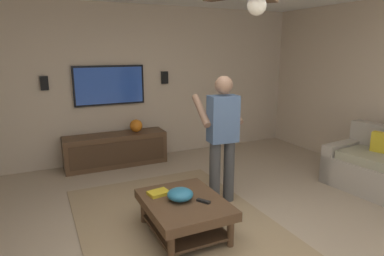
# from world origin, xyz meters

# --- Properties ---
(ground_plane) EXTENTS (7.98, 7.98, 0.00)m
(ground_plane) POSITION_xyz_m (0.00, 0.00, 0.00)
(ground_plane) COLOR tan
(wall_back_tv) EXTENTS (0.10, 6.85, 2.70)m
(wall_back_tv) POSITION_xyz_m (3.23, 0.00, 1.35)
(wall_back_tv) COLOR #C6B299
(wall_back_tv) RESTS_ON ground
(area_rug) EXTENTS (2.97, 2.10, 0.01)m
(area_rug) POSITION_xyz_m (0.57, 0.18, 0.01)
(area_rug) COLOR #9E8460
(area_rug) RESTS_ON ground
(coffee_table) EXTENTS (1.00, 0.80, 0.40)m
(coffee_table) POSITION_xyz_m (0.37, 0.18, 0.30)
(coffee_table) COLOR #513823
(coffee_table) RESTS_ON ground
(media_console) EXTENTS (0.45, 1.70, 0.55)m
(media_console) POSITION_xyz_m (2.89, 0.33, 0.28)
(media_console) COLOR #513823
(media_console) RESTS_ON ground
(tv) EXTENTS (0.05, 1.19, 0.67)m
(tv) POSITION_xyz_m (3.13, 0.33, 1.35)
(tv) COLOR black
(person_standing) EXTENTS (0.56, 0.57, 1.64)m
(person_standing) POSITION_xyz_m (0.90, -0.58, 0.93)
(person_standing) COLOR #3F3F3F
(person_standing) RESTS_ON ground
(bowl) EXTENTS (0.28, 0.28, 0.12)m
(bowl) POSITION_xyz_m (0.39, 0.21, 0.46)
(bowl) COLOR teal
(bowl) RESTS_ON coffee_table
(remote_white) EXTENTS (0.10, 0.16, 0.02)m
(remote_white) POSITION_xyz_m (0.42, 0.21, 0.41)
(remote_white) COLOR white
(remote_white) RESTS_ON coffee_table
(remote_black) EXTENTS (0.15, 0.12, 0.02)m
(remote_black) POSITION_xyz_m (0.24, 0.02, 0.41)
(remote_black) COLOR black
(remote_black) RESTS_ON coffee_table
(book) EXTENTS (0.19, 0.24, 0.04)m
(book) POSITION_xyz_m (0.62, 0.38, 0.42)
(book) COLOR gold
(book) RESTS_ON coffee_table
(vase_round) EXTENTS (0.22, 0.22, 0.22)m
(vase_round) POSITION_xyz_m (2.89, -0.04, 0.66)
(vase_round) COLOR orange
(vase_round) RESTS_ON media_console
(wall_speaker_left) EXTENTS (0.06, 0.12, 0.22)m
(wall_speaker_left) POSITION_xyz_m (3.15, -0.67, 1.45)
(wall_speaker_left) COLOR black
(wall_speaker_right) EXTENTS (0.06, 0.12, 0.22)m
(wall_speaker_right) POSITION_xyz_m (3.15, 1.34, 1.43)
(wall_speaker_right) COLOR black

